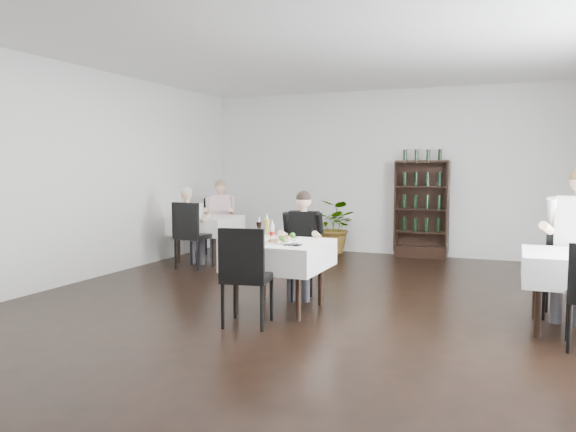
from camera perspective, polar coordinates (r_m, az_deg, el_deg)
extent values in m
plane|color=black|center=(6.32, 1.69, -9.69)|extent=(9.00, 9.00, 0.00)
plane|color=white|center=(6.27, 1.76, 17.89)|extent=(9.00, 9.00, 0.00)
plane|color=white|center=(10.45, 10.36, 4.36)|extent=(7.00, 0.00, 7.00)
plane|color=white|center=(8.03, -22.46, 3.89)|extent=(0.00, 9.00, 9.00)
cube|color=black|center=(10.27, 13.32, -3.54)|extent=(0.90, 0.28, 0.20)
cylinder|color=black|center=(6.17, -5.34, -6.68)|extent=(0.06, 0.06, 0.71)
cylinder|color=black|center=(6.82, -2.50, -5.55)|extent=(0.06, 0.06, 0.71)
cylinder|color=black|center=(5.88, 1.05, -7.25)|extent=(0.06, 0.06, 0.71)
cylinder|color=black|center=(6.55, 3.35, -5.98)|extent=(0.06, 0.06, 0.71)
cube|color=black|center=(6.28, -0.87, -2.98)|extent=(0.85, 0.85, 0.04)
cube|color=white|center=(6.30, -0.86, -3.97)|extent=(1.03, 1.03, 0.30)
cylinder|color=black|center=(9.51, -11.06, -2.63)|extent=(0.06, 0.06, 0.71)
cylinder|color=black|center=(10.08, -8.95, -2.17)|extent=(0.06, 0.06, 0.71)
cylinder|color=black|center=(9.16, -7.49, -2.87)|extent=(0.06, 0.06, 0.71)
cylinder|color=black|center=(9.75, -5.52, -2.37)|extent=(0.06, 0.06, 0.71)
cube|color=black|center=(9.58, -8.28, -0.28)|extent=(0.80, 0.80, 0.04)
cube|color=white|center=(9.59, -8.28, -0.93)|extent=(0.98, 0.98, 0.30)
cylinder|color=black|center=(5.83, 24.07, -7.79)|extent=(0.06, 0.06, 0.71)
cylinder|color=black|center=(6.49, 23.87, -6.50)|extent=(0.06, 0.06, 0.71)
cube|color=white|center=(6.13, 27.24, -4.77)|extent=(0.98, 0.98, 0.30)
imported|color=#28581E|center=(10.46, 4.75, -1.06)|extent=(1.02, 0.92, 1.00)
cylinder|color=black|center=(6.96, -1.62, -6.65)|extent=(0.03, 0.03, 0.39)
cylinder|color=black|center=(7.20, 0.34, -6.26)|extent=(0.03, 0.03, 0.39)
cylinder|color=black|center=(6.73, 0.40, -7.06)|extent=(0.03, 0.03, 0.39)
cylinder|color=black|center=(6.97, 2.37, -6.64)|extent=(0.03, 0.03, 0.39)
cube|color=black|center=(6.92, 0.37, -4.85)|extent=(0.51, 0.51, 0.06)
cube|color=black|center=(7.01, 1.39, -2.82)|extent=(0.38, 0.19, 0.43)
cylinder|color=black|center=(5.91, -1.68, -8.43)|extent=(0.04, 0.04, 0.46)
cylinder|color=black|center=(5.53, -2.69, -9.36)|extent=(0.04, 0.04, 0.46)
cylinder|color=black|center=(6.02, -5.41, -8.20)|extent=(0.04, 0.04, 0.46)
cylinder|color=black|center=(5.65, -6.66, -9.09)|extent=(0.04, 0.04, 0.46)
cube|color=black|center=(5.72, -4.13, -6.23)|extent=(0.53, 0.53, 0.07)
cube|color=black|center=(5.47, -4.77, -3.87)|extent=(0.46, 0.13, 0.50)
cylinder|color=black|center=(9.99, -8.86, -2.91)|extent=(0.04, 0.04, 0.47)
cylinder|color=black|center=(10.39, -8.33, -2.60)|extent=(0.04, 0.04, 0.47)
cylinder|color=black|center=(9.91, -6.54, -2.95)|extent=(0.04, 0.04, 0.47)
cylinder|color=black|center=(10.31, -6.09, -2.64)|extent=(0.04, 0.04, 0.47)
cube|color=black|center=(10.11, -7.47, -1.27)|extent=(0.59, 0.59, 0.07)
cube|color=black|center=(10.30, -7.24, 0.40)|extent=(0.47, 0.19, 0.52)
cylinder|color=black|center=(9.09, -7.65, -3.66)|extent=(0.04, 0.04, 0.48)
cylinder|color=black|center=(8.75, -9.18, -4.01)|extent=(0.04, 0.04, 0.48)
cylinder|color=black|center=(9.33, -9.78, -3.46)|extent=(0.04, 0.04, 0.48)
cylinder|color=black|center=(9.00, -11.36, -3.80)|extent=(0.04, 0.04, 0.48)
cube|color=black|center=(9.00, -9.52, -2.02)|extent=(0.52, 0.52, 0.07)
cube|color=black|center=(8.80, -10.38, -0.35)|extent=(0.48, 0.09, 0.52)
cylinder|color=black|center=(6.51, 24.54, -7.82)|extent=(0.03, 0.03, 0.42)
cylinder|color=black|center=(6.86, 24.80, -7.18)|extent=(0.03, 0.03, 0.42)
cube|color=black|center=(6.63, 26.33, -5.56)|extent=(0.47, 0.47, 0.06)
cube|color=black|center=(6.78, 26.50, -3.24)|extent=(0.42, 0.10, 0.46)
cylinder|color=black|center=(5.84, 26.54, -9.23)|extent=(0.03, 0.03, 0.44)
cylinder|color=black|center=(5.47, 26.64, -10.18)|extent=(0.03, 0.03, 0.44)
cube|color=#43434B|center=(6.87, 0.58, -4.16)|extent=(0.18, 0.40, 0.13)
cylinder|color=#43434B|center=(6.77, 0.28, -6.76)|extent=(0.10, 0.10, 0.44)
cube|color=#43434B|center=(6.83, 2.07, -4.22)|extent=(0.18, 0.40, 0.13)
cylinder|color=#43434B|center=(6.73, 1.79, -6.83)|extent=(0.10, 0.10, 0.44)
cube|color=black|center=(6.98, 1.63, -1.54)|extent=(0.39, 0.25, 0.50)
cylinder|color=tan|center=(6.79, -0.52, -1.88)|extent=(0.11, 0.29, 0.14)
cylinder|color=tan|center=(6.70, 2.95, -1.97)|extent=(0.11, 0.29, 0.14)
sphere|color=tan|center=(6.93, 1.60, 1.57)|extent=(0.19, 0.19, 0.19)
sphere|color=black|center=(6.93, 1.60, 1.79)|extent=(0.19, 0.19, 0.19)
cube|color=#43434B|center=(10.04, -7.51, -1.16)|extent=(0.27, 0.42, 0.13)
cylinder|color=#43434B|center=(9.91, -7.62, -2.99)|extent=(0.10, 0.10, 0.47)
cube|color=#43434B|center=(10.01, -6.43, -1.16)|extent=(0.27, 0.42, 0.13)
cylinder|color=#43434B|center=(9.88, -6.53, -3.00)|extent=(0.10, 0.10, 0.47)
cube|color=beige|center=(10.17, -6.86, 0.70)|extent=(0.43, 0.33, 0.52)
cylinder|color=tan|center=(9.95, -8.29, 0.48)|extent=(0.18, 0.30, 0.15)
cylinder|color=tan|center=(9.90, -5.79, 0.48)|extent=(0.18, 0.30, 0.15)
sphere|color=tan|center=(10.13, -6.89, 2.95)|extent=(0.20, 0.20, 0.20)
sphere|color=olive|center=(10.13, -6.90, 3.11)|extent=(0.20, 0.20, 0.20)
cube|color=#43434B|center=(9.16, -9.21, -1.97)|extent=(0.14, 0.38, 0.13)
cylinder|color=#43434B|center=(9.34, -8.70, -3.58)|extent=(0.10, 0.10, 0.44)
cube|color=#43434B|center=(9.25, -10.17, -1.92)|extent=(0.14, 0.38, 0.13)
cylinder|color=#43434B|center=(9.43, -9.65, -3.51)|extent=(0.10, 0.10, 0.44)
cube|color=silver|center=(9.03, -10.26, -0.21)|extent=(0.36, 0.21, 0.49)
cylinder|color=tan|center=(9.14, -8.38, -0.23)|extent=(0.08, 0.28, 0.14)
cylinder|color=tan|center=(9.34, -10.59, -0.15)|extent=(0.08, 0.28, 0.14)
sphere|color=tan|center=(9.02, -10.24, 2.17)|extent=(0.19, 0.19, 0.19)
sphere|color=beige|center=(9.02, -10.24, 2.34)|extent=(0.19, 0.19, 0.19)
cube|color=#43434B|center=(6.56, 26.09, -4.11)|extent=(0.27, 0.49, 0.16)
cylinder|color=#43434B|center=(6.43, 25.61, -7.43)|extent=(0.12, 0.12, 0.54)
cylinder|color=tan|center=(6.46, 24.79, -1.12)|extent=(0.18, 0.36, 0.17)
cube|color=white|center=(6.46, -0.16, -2.32)|extent=(0.30, 0.30, 0.02)
cube|color=#572C19|center=(6.45, -0.48, -2.14)|extent=(0.13, 0.12, 0.02)
sphere|color=#3B771F|center=(6.47, 0.48, -1.95)|extent=(0.06, 0.06, 0.06)
cube|color=#976945|center=(6.39, -0.20, -2.23)|extent=(0.10, 0.08, 0.02)
cube|color=white|center=(6.13, -1.19, -2.71)|extent=(0.29, 0.29, 0.02)
cube|color=#572C19|center=(6.12, -1.53, -2.52)|extent=(0.12, 0.11, 0.02)
sphere|color=#3B771F|center=(6.14, -0.52, -2.33)|extent=(0.06, 0.06, 0.06)
cube|color=#976945|center=(6.07, -1.24, -2.62)|extent=(0.10, 0.09, 0.02)
cone|color=black|center=(6.31, -2.97, -1.59)|extent=(0.06, 0.06, 0.22)
cylinder|color=silver|center=(6.30, -2.97, -0.37)|extent=(0.02, 0.02, 0.05)
cone|color=gold|center=(6.44, -2.15, -1.37)|extent=(0.07, 0.07, 0.24)
cylinder|color=silver|center=(6.43, -2.16, -0.07)|extent=(0.02, 0.02, 0.06)
cylinder|color=silver|center=(6.38, -1.63, -1.66)|extent=(0.06, 0.06, 0.18)
cylinder|color=#BB100A|center=(6.38, -1.63, -1.79)|extent=(0.06, 0.06, 0.05)
cylinder|color=silver|center=(6.36, -1.63, -0.63)|extent=(0.02, 0.02, 0.05)
cube|color=black|center=(5.98, 0.49, -2.96)|extent=(0.18, 0.14, 0.01)
cylinder|color=silver|center=(5.99, 0.32, -2.86)|extent=(0.02, 0.19, 0.01)
cylinder|color=silver|center=(5.97, 0.66, -2.88)|extent=(0.01, 0.19, 0.01)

